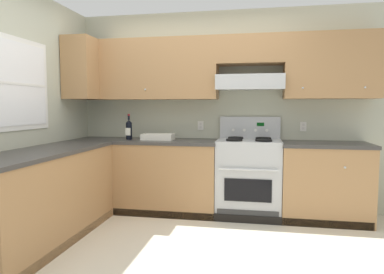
% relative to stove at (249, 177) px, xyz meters
% --- Properties ---
extents(ground_plane, '(7.04, 7.04, 0.00)m').
position_rel_stove_xyz_m(ground_plane, '(-0.69, -1.25, -0.48)').
color(ground_plane, beige).
extents(wall_back, '(4.68, 0.57, 2.55)m').
position_rel_stove_xyz_m(wall_back, '(-0.28, 0.27, 1.00)').
color(wall_back, '#B7BAA3').
rests_on(wall_back, ground_plane).
extents(wall_left, '(0.47, 4.00, 2.55)m').
position_rel_stove_xyz_m(wall_left, '(-2.28, -1.03, 0.87)').
color(wall_left, '#B7BAA3').
rests_on(wall_left, ground_plane).
extents(counter_back_run, '(3.60, 0.65, 0.91)m').
position_rel_stove_xyz_m(counter_back_run, '(-0.54, -0.01, -0.03)').
color(counter_back_run, '#A87A4C').
rests_on(counter_back_run, ground_plane).
extents(counter_left_run, '(0.63, 1.91, 0.91)m').
position_rel_stove_xyz_m(counter_left_run, '(-1.93, -1.26, -0.03)').
color(counter_left_run, '#A87A4C').
rests_on(counter_left_run, ground_plane).
extents(stove, '(0.76, 0.62, 1.20)m').
position_rel_stove_xyz_m(stove, '(0.00, 0.00, 0.00)').
color(stove, '#B7BABC').
rests_on(stove, ground_plane).
extents(wine_bottle, '(0.08, 0.08, 0.33)m').
position_rel_stove_xyz_m(wine_bottle, '(-1.51, -0.03, 0.56)').
color(wine_bottle, black).
rests_on(wine_bottle, counter_back_run).
extents(bowl, '(0.40, 0.22, 0.08)m').
position_rel_stove_xyz_m(bowl, '(-1.13, -0.01, 0.46)').
color(bowl, white).
rests_on(bowl, counter_back_run).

